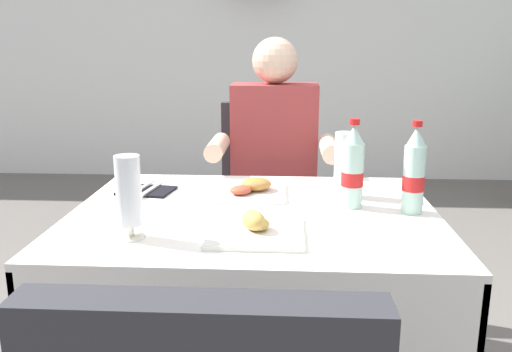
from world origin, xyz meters
TOP-DOWN VIEW (x-y plane):
  - back_wall at (0.00, 3.53)m, footprint 11.00×0.12m
  - main_dining_table at (0.02, 0.06)m, footprint 1.07×0.84m
  - chair_far_diner_seat at (0.02, 0.87)m, footprint 0.44×0.50m
  - seated_diner_far at (0.06, 0.76)m, footprint 0.50×0.46m
  - plate_near_camera at (0.04, -0.13)m, footprint 0.24×0.24m
  - plate_far_diner at (0.00, 0.23)m, footprint 0.23×0.23m
  - beer_glass_left at (0.30, 0.23)m, footprint 0.07×0.07m
  - beer_glass_middle at (-0.28, -0.18)m, footprint 0.07×0.07m
  - cola_bottle_primary at (0.48, 0.07)m, footprint 0.06×0.06m
  - cola_bottle_secondary at (0.31, 0.12)m, footprint 0.07×0.07m
  - napkin_cutlery_set at (-0.35, 0.24)m, footprint 0.19×0.20m

SIDE VIEW (x-z plane):
  - chair_far_diner_seat at x=0.02m, z-range 0.07..1.04m
  - main_dining_table at x=0.02m, z-range 0.20..0.96m
  - seated_diner_far at x=0.06m, z-range 0.08..1.34m
  - napkin_cutlery_set at x=-0.35m, z-range 0.76..0.77m
  - plate_near_camera at x=0.04m, z-range 0.74..0.81m
  - plate_far_diner at x=0.00m, z-range 0.75..0.80m
  - beer_glass_left at x=0.30m, z-range 0.77..0.97m
  - beer_glass_middle at x=-0.28m, z-range 0.76..0.98m
  - cola_bottle_secondary at x=0.31m, z-range 0.74..1.01m
  - cola_bottle_primary at x=0.48m, z-range 0.74..1.01m
  - back_wall at x=0.00m, z-range 0.00..2.76m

